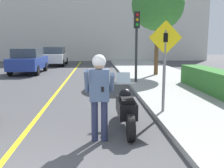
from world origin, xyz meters
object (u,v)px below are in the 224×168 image
street_tree (158,4)px  parked_car_white (55,56)px  crossing_sign (165,58)px  traffic_light (137,33)px  parked_car_blue (29,61)px  motorcycle (126,108)px  person_biker (99,88)px

street_tree → parked_car_white: size_ratio=1.34×
crossing_sign → traffic_light: size_ratio=0.74×
crossing_sign → traffic_light: 5.38m
parked_car_blue → parked_car_white: bearing=81.9°
parked_car_white → motorcycle: bearing=-75.7°
person_biker → traffic_light: 7.37m
crossing_sign → street_tree: (1.75, 8.13, 2.60)m
motorcycle → street_tree: 10.20m
motorcycle → person_biker: person_biker is taller
person_biker → street_tree: street_tree is taller
parked_car_blue → traffic_light: bearing=-38.3°
crossing_sign → parked_car_white: (-5.55, 16.29, -0.78)m
crossing_sign → street_tree: street_tree is taller
motorcycle → parked_car_blue: size_ratio=0.53×
person_biker → parked_car_white: (-3.75, 17.98, -0.26)m
person_biker → parked_car_white: 18.37m
motorcycle → traffic_light: 6.64m
person_biker → traffic_light: size_ratio=0.54×
motorcycle → parked_car_white: size_ratio=0.53×
person_biker → street_tree: (3.55, 9.81, 3.12)m
person_biker → parked_car_blue: (-4.59, 12.11, -0.26)m
person_biker → traffic_light: (1.88, 7.00, 1.36)m
person_biker → motorcycle: bearing=50.7°
motorcycle → street_tree: (2.91, 9.03, 3.75)m
street_tree → parked_car_blue: bearing=164.3°
traffic_light → crossing_sign: bearing=-90.9°
motorcycle → person_biker: 1.19m
person_biker → crossing_sign: bearing=43.1°
motorcycle → parked_car_white: bearing=104.3°
traffic_light → street_tree: (1.67, 2.82, 1.76)m
traffic_light → person_biker: bearing=-105.1°
crossing_sign → parked_car_white: bearing=108.8°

